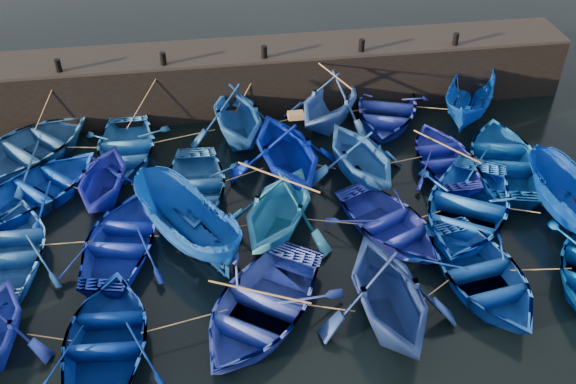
{
  "coord_description": "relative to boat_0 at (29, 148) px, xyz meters",
  "views": [
    {
      "loc": [
        -2.57,
        -13.9,
        14.24
      ],
      "look_at": [
        0.0,
        3.2,
        0.7
      ],
      "focal_mm": 40.0,
      "sensor_mm": 36.0,
      "label": 1
    }
  ],
  "objects": [
    {
      "name": "boat_15",
      "position": [
        5.81,
        -5.74,
        0.38
      ],
      "size": [
        4.28,
        5.15,
        1.91
      ],
      "primitive_type": "imported",
      "rotation": [
        0.0,
        0.0,
        3.73
      ],
      "color": "#0A43A0",
      "rests_on": "ground"
    },
    {
      "name": "bollard_1",
      "position": [
        5.3,
        2.12,
        2.29
      ],
      "size": [
        0.24,
        0.24,
        0.5
      ],
      "primitive_type": "cylinder",
      "color": "black",
      "rests_on": "quay_top"
    },
    {
      "name": "boat_1",
      "position": [
        3.6,
        -0.32,
        -0.09
      ],
      "size": [
        3.38,
        4.72,
        0.98
      ],
      "primitive_type": "imported",
      "rotation": [
        0.0,
        0.0,
        -0.0
      ],
      "color": "blue",
      "rests_on": "ground"
    },
    {
      "name": "boat_6",
      "position": [
        0.78,
        -2.48,
        -0.07
      ],
      "size": [
        5.94,
        5.95,
        1.02
      ],
      "primitive_type": "imported",
      "rotation": [
        0.0,
        0.0,
        2.36
      ],
      "color": "#0636B1",
      "rests_on": "ground"
    },
    {
      "name": "boat_11",
      "position": [
        15.48,
        -2.73,
        -0.12
      ],
      "size": [
        3.23,
        4.45,
        0.91
      ],
      "primitive_type": "imported",
      "rotation": [
        0.0,
        0.0,
        3.16
      ],
      "color": "#1A24A8",
      "rests_on": "ground"
    },
    {
      "name": "boat_2",
      "position": [
        7.96,
        0.3,
        0.6
      ],
      "size": [
        4.35,
        4.9,
        2.37
      ],
      "primitive_type": "imported",
      "rotation": [
        0.0,
        0.0,
        0.11
      ],
      "color": "#1852A7",
      "rests_on": "ground"
    },
    {
      "name": "boat_13",
      "position": [
        0.34,
        -5.61,
        -0.09
      ],
      "size": [
        3.44,
        4.78,
        0.98
      ],
      "primitive_type": "imported",
      "rotation": [
        0.0,
        0.0,
        3.13
      ],
      "color": "#1D5297",
      "rests_on": "ground"
    },
    {
      "name": "boat_7",
      "position": [
        3.03,
        -2.84,
        0.41
      ],
      "size": [
        3.85,
        4.27,
        1.98
      ],
      "primitive_type": "imported",
      "rotation": [
        0.0,
        0.0,
        2.97
      ],
      "color": "#141E9E",
      "rests_on": "ground"
    },
    {
      "name": "boat_23",
      "position": [
        11.28,
        -9.73,
        0.63
      ],
      "size": [
        4.26,
        4.85,
        2.42
      ],
      "primitive_type": "imported",
      "rotation": [
        0.0,
        0.0,
        0.07
      ],
      "color": "navy",
      "rests_on": "ground"
    },
    {
      "name": "mooring_ropes",
      "position": [
        9.17,
        -2.51,
        0.3
      ],
      "size": [
        17.67,
        11.92,
        2.1
      ],
      "color": "tan",
      "rests_on": "ground"
    },
    {
      "name": "boat_9",
      "position": [
        9.53,
        -2.56,
        0.7
      ],
      "size": [
        5.02,
        5.56,
        2.57
      ],
      "primitive_type": "imported",
      "rotation": [
        0.0,
        0.0,
        3.32
      ],
      "color": "#00179E",
      "rests_on": "ground"
    },
    {
      "name": "boat_4",
      "position": [
        14.23,
        0.95,
        -0.04
      ],
      "size": [
        5.28,
        6.18,
        1.08
      ],
      "primitive_type": "imported",
      "rotation": [
        0.0,
        0.0,
        -0.34
      ],
      "color": "#2333A7",
      "rests_on": "ground"
    },
    {
      "name": "boat_10",
      "position": [
        12.16,
        -2.98,
        0.55
      ],
      "size": [
        4.66,
        5.08,
        2.25
      ],
      "primitive_type": "imported",
      "rotation": [
        0.0,
        0.0,
        3.4
      ],
      "color": "blue",
      "rests_on": "ground"
    },
    {
      "name": "bollard_3",
      "position": [
        13.3,
        2.12,
        2.29
      ],
      "size": [
        0.24,
        0.24,
        0.5
      ],
      "primitive_type": "cylinder",
      "color": "black",
      "rests_on": "quay_top"
    },
    {
      "name": "quay_wall",
      "position": [
        9.3,
        3.02,
        0.67
      ],
      "size": [
        26.0,
        2.5,
        2.5
      ],
      "primitive_type": "cube",
      "color": "black",
      "rests_on": "ground"
    },
    {
      "name": "boat_22",
      "position": [
        7.76,
        -9.15,
        -0.03
      ],
      "size": [
        6.16,
        6.54,
        1.1
      ],
      "primitive_type": "imported",
      "rotation": [
        0.0,
        0.0,
        -0.61
      ],
      "color": "#2C42B9",
      "rests_on": "ground"
    },
    {
      "name": "wooden_crate",
      "position": [
        9.83,
        -2.56,
        2.09
      ],
      "size": [
        0.55,
        0.36,
        0.22
      ],
      "primitive_type": "cube",
      "color": "olive",
      "rests_on": "boat_9"
    },
    {
      "name": "boat_21",
      "position": [
        3.58,
        -9.62,
        -0.08
      ],
      "size": [
        3.79,
        5.06,
        1.0
      ],
      "primitive_type": "imported",
      "rotation": [
        0.0,
        0.0,
        3.07
      ],
      "color": "navy",
      "rests_on": "ground"
    },
    {
      "name": "bollard_4",
      "position": [
        17.3,
        2.12,
        2.29
      ],
      "size": [
        0.24,
        0.24,
        0.5
      ],
      "primitive_type": "cylinder",
      "color": "black",
      "rests_on": "quay_top"
    },
    {
      "name": "boat_5",
      "position": [
        17.62,
        0.44,
        0.35
      ],
      "size": [
        3.98,
        5.04,
        1.85
      ],
      "primitive_type": "imported",
      "rotation": [
        0.0,
        0.0,
        -0.53
      ],
      "color": "#05399E",
      "rests_on": "ground"
    },
    {
      "name": "boat_16",
      "position": [
        8.79,
        -5.6,
        0.59
      ],
      "size": [
        5.51,
        5.75,
        2.34
      ],
      "primitive_type": "imported",
      "rotation": [
        0.0,
        0.0,
        -0.5
      ],
      "color": "#2681D3",
      "rests_on": "ground"
    },
    {
      "name": "bollard_2",
      "position": [
        9.3,
        2.12,
        2.29
      ],
      "size": [
        0.24,
        0.24,
        0.5
      ],
      "primitive_type": "cylinder",
      "color": "black",
      "rests_on": "quay_top"
    },
    {
      "name": "boat_19",
      "position": [
        18.38,
        -6.46,
        0.31
      ],
      "size": [
        2.25,
        4.77,
        1.78
      ],
      "primitive_type": "imported",
      "rotation": [
        0.0,
        0.0,
        3.26
      ],
      "color": "#002F96",
      "rests_on": "ground"
    },
    {
      "name": "boat_14",
      "position": [
        3.74,
        -5.66,
        -0.1
      ],
      "size": [
        4.22,
        5.24,
        0.96
      ],
      "primitive_type": "imported",
      "rotation": [
        0.0,
        0.0,
        2.93
      ],
      "color": "#1227A4",
      "rests_on": "ground"
    },
    {
      "name": "boat_0",
      "position": [
        0.0,
        0.0,
        0.0
      ],
      "size": [
        6.79,
        6.75,
        1.16
      ],
      "primitive_type": "imported",
      "rotation": [
        0.0,
        0.0,
        2.34
      ],
      "color": "navy",
      "rests_on": "ground"
    },
    {
      "name": "bollard_0",
      "position": [
        1.3,
        2.12,
        2.29
      ],
      "size": [
        0.24,
        0.24,
        0.5
      ],
      "primitive_type": "cylinder",
      "color": "black",
      "rests_on": "quay_top"
    },
    {
      "name": "boat_3",
      "position": [
        11.81,
        0.86,
        0.59
      ],
      "size": [
        5.77,
        5.88,
        2.35
      ],
      "primitive_type": "imported",
      "rotation": [
        0.0,
        0.0,
        -0.66
      ],
      "color": "blue",
      "rests_on": "ground"
    },
    {
      "name": "quay_top",
      "position": [
        9.3,
        3.02,
        1.98
      ],
      "size": [
        26.0,
        2.5,
        0.12
      ],
      "primitive_type": "cube",
      "color": "black",
      "rests_on": "quay_wall"
    },
    {
      "name": "boat_12",
      "position": [
        17.58,
        -3.32,
        -0.03
      ],
      "size": [
        4.96,
        6.06,
        1.1
      ],
      "primitive_type": "imported",
      "rotation": [
        0.0,
        0.0,
        2.9
      ],
      "color": "#0A4FA5",
      "rests_on": "ground"
    },
    {
      "name": "boat_17",
      "position": [
        12.39,
        -6.15,
        -0.11
      ],
      "size": [
        4.77,
        5.41,
        0.93
      ],
      "primitive_type": "imported",
      "rotation": [
        0.0,
        0.0,
        0.42
      ],
      "color": "#1D29A6",
      "rests_on": "ground"
    },
    {
      "name": "loose_oars",
      "position": [
        10.96,
        -4.15,
        1.13
      ],
      "size": [
        9.98,
        12.09,
        1.5
      ],
      "color": "#99724C",
      "rests_on": "ground"
    },
    {
      "name": "ground",
      "position": [
        9.3,
        -7.48,
        -0.58
      ],
      "size": [
        120.0,
        120.0,
        0.0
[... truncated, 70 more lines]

